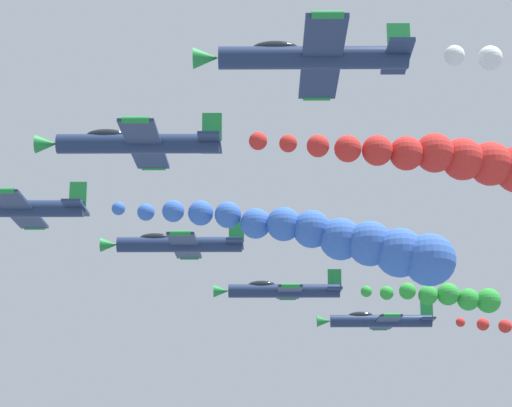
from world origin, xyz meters
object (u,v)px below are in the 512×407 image
at_px(airplane_right_outer, 282,291).
at_px(airplane_high_slot, 379,321).
at_px(airplane_left_inner, 135,143).
at_px(airplane_left_outer, 309,57).
at_px(airplane_lead, 11,208).
at_px(airplane_right_inner, 177,244).

relative_size(airplane_right_outer, airplane_high_slot, 1.00).
height_order(airplane_left_inner, airplane_left_outer, airplane_left_outer).
bearing_deg(airplane_high_slot, airplane_lead, 136.17).
bearing_deg(airplane_left_inner, airplane_right_inner, -2.98).
distance_m(airplane_lead, airplane_right_outer, 25.73).
bearing_deg(airplane_left_inner, airplane_lead, 44.04).
bearing_deg(airplane_left_outer, airplane_high_slot, -10.07).
bearing_deg(airplane_high_slot, airplane_right_inner, 138.76).
distance_m(airplane_right_outer, airplane_high_slot, 12.55).
xyz_separation_m(airplane_left_inner, airplane_left_outer, (-8.94, -9.32, 0.18)).
bearing_deg(airplane_lead, airplane_high_slot, -43.83).
relative_size(airplane_left_outer, airplane_high_slot, 1.00).
bearing_deg(airplane_right_outer, airplane_right_inner, 142.05).
bearing_deg(airplane_left_outer, airplane_lead, 45.11).
height_order(airplane_right_inner, airplane_high_slot, airplane_right_inner).
distance_m(airplane_right_inner, airplane_left_outer, 28.31).
relative_size(airplane_right_inner, airplane_high_slot, 1.00).
height_order(airplane_left_inner, airplane_right_inner, airplane_right_inner).
relative_size(airplane_left_inner, airplane_right_outer, 1.00).
bearing_deg(airplane_right_inner, airplane_left_outer, -162.77).
xyz_separation_m(airplane_lead, airplane_left_inner, (-9.34, -9.03, 0.06)).
relative_size(airplane_lead, airplane_high_slot, 1.00).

